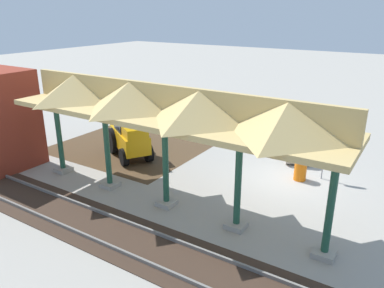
% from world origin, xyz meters
% --- Properties ---
extents(ground_plane, '(120.00, 120.00, 0.00)m').
position_xyz_m(ground_plane, '(0.00, 0.00, 0.00)').
color(ground_plane, '#9E998E').
extents(dirt_work_zone, '(8.01, 7.00, 0.01)m').
position_xyz_m(dirt_work_zone, '(9.12, 0.44, 0.00)').
color(dirt_work_zone, '#4C3823').
rests_on(dirt_work_zone, ground).
extents(platform_canopy, '(13.63, 3.20, 4.90)m').
position_xyz_m(platform_canopy, '(3.32, 4.95, 4.15)').
color(platform_canopy, '#9E998E').
rests_on(platform_canopy, ground).
extents(rail_tracks, '(60.00, 2.58, 0.15)m').
position_xyz_m(rail_tracks, '(0.00, 7.61, 0.03)').
color(rail_tracks, slate).
rests_on(rail_tracks, ground).
extents(stop_sign, '(0.72, 0.29, 2.32)m').
position_xyz_m(stop_sign, '(-1.30, -0.96, 1.67)').
color(stop_sign, gray).
rests_on(stop_sign, ground).
extents(backhoe, '(4.93, 3.71, 2.82)m').
position_xyz_m(backhoe, '(8.23, 1.58, 1.27)').
color(backhoe, orange).
rests_on(backhoe, ground).
extents(dirt_mound, '(4.33, 4.33, 2.09)m').
position_xyz_m(dirt_mound, '(10.12, -0.77, 0.00)').
color(dirt_mound, '#4C3823').
rests_on(dirt_mound, ground).
extents(concrete_pipe, '(1.36, 1.21, 0.89)m').
position_xyz_m(concrete_pipe, '(0.19, -2.03, 0.45)').
color(concrete_pipe, '#9E9384').
rests_on(concrete_pipe, ground).
extents(traffic_barrel, '(0.56, 0.56, 0.90)m').
position_xyz_m(traffic_barrel, '(-0.48, -0.29, 0.45)').
color(traffic_barrel, orange).
rests_on(traffic_barrel, ground).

